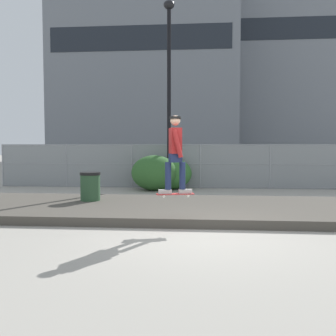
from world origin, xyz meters
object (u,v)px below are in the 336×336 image
skateboard (175,194)px  trash_bin (90,190)px  skater (175,150)px  street_lamp (169,75)px  shrub_left (154,173)px  shrub_center (171,173)px  parked_car_near (80,165)px

skateboard → trash_bin: trash_bin is taller
skater → street_lamp: (-0.76, 7.46, 2.97)m
street_lamp → shrub_left: bearing=-135.9°
skater → street_lamp: street_lamp is taller
skater → shrub_center: (-0.66, 7.43, -1.05)m
skater → trash_bin: bearing=135.3°
skateboard → trash_bin: 3.70m
shrub_left → trash_bin: 4.52m
skateboard → skater: 0.94m
shrub_left → trash_bin: (-1.31, -4.32, -0.19)m
skateboard → skater: size_ratio=0.50×
street_lamp → trash_bin: (-1.86, -4.86, -4.15)m
skateboard → street_lamp: bearing=95.8°
skater → parked_car_near: bearing=117.7°
street_lamp → shrub_center: size_ratio=4.54×
shrub_left → shrub_center: size_ratio=1.09×
trash_bin → skater: bearing=-44.7°
parked_car_near → shrub_left: 5.56m
skateboard → shrub_center: size_ratio=0.49×
shrub_left → parked_car_near: bearing=139.5°
skater → trash_bin: skater is taller
shrub_center → street_lamp: bearing=164.4°
skateboard → street_lamp: size_ratio=0.11×
street_lamp → shrub_center: bearing=-15.6°
skateboard → parked_car_near: (-5.54, 10.53, 0.07)m
skater → parked_car_near: size_ratio=0.37×
skater → shrub_center: bearing=95.1°
street_lamp → skater: bearing=-84.2°
parked_car_near → shrub_left: (4.22, -3.61, -0.13)m
skater → parked_car_near: 11.93m
street_lamp → parked_car_near: bearing=147.2°
trash_bin → skateboard: bearing=-44.7°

